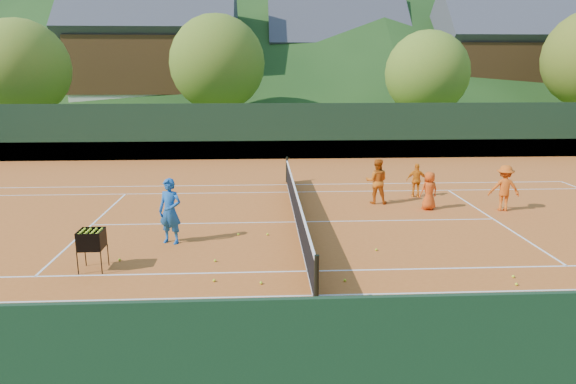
{
  "coord_description": "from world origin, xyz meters",
  "views": [
    {
      "loc": [
        -1.07,
        -15.59,
        4.7
      ],
      "look_at": [
        -0.27,
        0.0,
        1.0
      ],
      "focal_mm": 32.0,
      "sensor_mm": 36.0,
      "label": 1
    }
  ],
  "objects_px": {
    "chalet_right": "(500,64)",
    "student_b": "(417,180)",
    "coach": "(170,211)",
    "chalet_left": "(156,59)",
    "ball_hopper": "(91,240)",
    "student_d": "(504,188)",
    "student_a": "(377,181)",
    "student_c": "(429,191)",
    "chalet_mid": "(336,68)",
    "tennis_net": "(296,207)"
  },
  "relations": [
    {
      "from": "chalet_right",
      "to": "student_b",
      "type": "bearing_deg",
      "value": -119.52
    },
    {
      "from": "coach",
      "to": "chalet_left",
      "type": "height_order",
      "value": "chalet_left"
    },
    {
      "from": "coach",
      "to": "ball_hopper",
      "type": "height_order",
      "value": "coach"
    },
    {
      "from": "student_d",
      "to": "ball_hopper",
      "type": "xyz_separation_m",
      "value": [
        -12.33,
        -4.79,
        -0.04
      ]
    },
    {
      "from": "student_a",
      "to": "chalet_left",
      "type": "xyz_separation_m",
      "value": [
        -13.04,
        27.78,
        4.81
      ]
    },
    {
      "from": "coach",
      "to": "student_d",
      "type": "bearing_deg",
      "value": 35.1
    },
    {
      "from": "coach",
      "to": "student_a",
      "type": "height_order",
      "value": "coach"
    },
    {
      "from": "coach",
      "to": "student_c",
      "type": "distance_m",
      "value": 8.85
    },
    {
      "from": "ball_hopper",
      "to": "chalet_left",
      "type": "distance_m",
      "value": 34.45
    },
    {
      "from": "chalet_mid",
      "to": "student_b",
      "type": "bearing_deg",
      "value": -92.28
    },
    {
      "from": "student_d",
      "to": "tennis_net",
      "type": "height_order",
      "value": "student_d"
    },
    {
      "from": "student_a",
      "to": "student_d",
      "type": "relative_size",
      "value": 1.04
    },
    {
      "from": "coach",
      "to": "ball_hopper",
      "type": "distance_m",
      "value": 2.47
    },
    {
      "from": "student_d",
      "to": "chalet_mid",
      "type": "xyz_separation_m",
      "value": [
        -1.18,
        32.96,
        4.18
      ]
    },
    {
      "from": "student_d",
      "to": "chalet_left",
      "type": "height_order",
      "value": "chalet_left"
    },
    {
      "from": "student_b",
      "to": "student_d",
      "type": "relative_size",
      "value": 0.82
    },
    {
      "from": "student_b",
      "to": "ball_hopper",
      "type": "height_order",
      "value": "student_b"
    },
    {
      "from": "student_b",
      "to": "tennis_net",
      "type": "height_order",
      "value": "student_b"
    },
    {
      "from": "student_b",
      "to": "chalet_mid",
      "type": "xyz_separation_m",
      "value": [
        1.23,
        30.9,
        4.33
      ]
    },
    {
      "from": "tennis_net",
      "to": "chalet_left",
      "type": "bearing_deg",
      "value": 108.43
    },
    {
      "from": "student_d",
      "to": "chalet_left",
      "type": "xyz_separation_m",
      "value": [
        -17.18,
        28.96,
        4.84
      ]
    },
    {
      "from": "ball_hopper",
      "to": "student_c",
      "type": "bearing_deg",
      "value": 27.22
    },
    {
      "from": "chalet_left",
      "to": "chalet_mid",
      "type": "distance_m",
      "value": 16.51
    },
    {
      "from": "student_b",
      "to": "tennis_net",
      "type": "xyz_separation_m",
      "value": [
        -4.77,
        -3.1,
        -0.14
      ]
    },
    {
      "from": "chalet_left",
      "to": "chalet_right",
      "type": "bearing_deg",
      "value": 0.0
    },
    {
      "from": "student_d",
      "to": "chalet_mid",
      "type": "relative_size",
      "value": 0.12
    },
    {
      "from": "coach",
      "to": "student_c",
      "type": "relative_size",
      "value": 1.37
    },
    {
      "from": "chalet_mid",
      "to": "ball_hopper",
      "type": "bearing_deg",
      "value": -106.46
    },
    {
      "from": "student_c",
      "to": "tennis_net",
      "type": "relative_size",
      "value": 0.11
    },
    {
      "from": "student_a",
      "to": "student_b",
      "type": "distance_m",
      "value": 1.95
    },
    {
      "from": "ball_hopper",
      "to": "student_d",
      "type": "bearing_deg",
      "value": 21.24
    },
    {
      "from": "student_d",
      "to": "chalet_mid",
      "type": "height_order",
      "value": "chalet_mid"
    },
    {
      "from": "student_d",
      "to": "student_a",
      "type": "bearing_deg",
      "value": -4.92
    },
    {
      "from": "tennis_net",
      "to": "chalet_mid",
      "type": "xyz_separation_m",
      "value": [
        6.0,
        34.0,
        4.47
      ]
    },
    {
      "from": "chalet_left",
      "to": "chalet_right",
      "type": "height_order",
      "value": "chalet_left"
    },
    {
      "from": "student_a",
      "to": "student_d",
      "type": "bearing_deg",
      "value": 174.45
    },
    {
      "from": "student_b",
      "to": "chalet_right",
      "type": "bearing_deg",
      "value": -107.67
    },
    {
      "from": "student_a",
      "to": "tennis_net",
      "type": "xyz_separation_m",
      "value": [
        -3.04,
        -2.22,
        -0.32
      ]
    },
    {
      "from": "student_a",
      "to": "ball_hopper",
      "type": "xyz_separation_m",
      "value": [
        -8.2,
        -5.98,
        -0.07
      ]
    },
    {
      "from": "student_c",
      "to": "chalet_right",
      "type": "bearing_deg",
      "value": -132.45
    },
    {
      "from": "student_b",
      "to": "student_c",
      "type": "height_order",
      "value": "student_c"
    },
    {
      "from": "chalet_mid",
      "to": "chalet_right",
      "type": "bearing_deg",
      "value": -15.95
    },
    {
      "from": "student_d",
      "to": "chalet_mid",
      "type": "distance_m",
      "value": 33.25
    },
    {
      "from": "student_b",
      "to": "chalet_right",
      "type": "height_order",
      "value": "chalet_right"
    },
    {
      "from": "ball_hopper",
      "to": "chalet_right",
      "type": "distance_m",
      "value": 42.34
    },
    {
      "from": "coach",
      "to": "chalet_right",
      "type": "distance_m",
      "value": 39.87
    },
    {
      "from": "coach",
      "to": "chalet_right",
      "type": "height_order",
      "value": "chalet_right"
    },
    {
      "from": "student_a",
      "to": "chalet_mid",
      "type": "height_order",
      "value": "chalet_mid"
    },
    {
      "from": "student_d",
      "to": "chalet_left",
      "type": "relative_size",
      "value": 0.11
    },
    {
      "from": "tennis_net",
      "to": "chalet_mid",
      "type": "relative_size",
      "value": 0.95
    }
  ]
}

